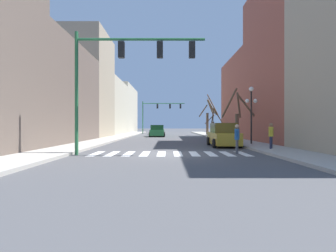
{
  "coord_description": "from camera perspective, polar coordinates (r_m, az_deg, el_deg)",
  "views": [
    {
      "loc": [
        -0.09,
        -14.2,
        1.56
      ],
      "look_at": [
        -0.1,
        21.55,
        1.48
      ],
      "focal_mm": 28.0,
      "sensor_mm": 36.0,
      "label": 1
    }
  ],
  "objects": [
    {
      "name": "ground_plane",
      "position": [
        14.29,
        0.36,
        -6.14
      ],
      "size": [
        240.0,
        240.0,
        0.0
      ],
      "primitive_type": "plane",
      "color": "#4C4C4F"
    },
    {
      "name": "sidewalk_left",
      "position": [
        15.63,
        -24.08,
        -5.33
      ],
      "size": [
        2.61,
        90.0,
        0.15
      ],
      "color": "#ADA89E",
      "rests_on": "ground_plane"
    },
    {
      "name": "sidewalk_right",
      "position": [
        15.7,
        24.69,
        -5.31
      ],
      "size": [
        2.61,
        90.0,
        0.15
      ],
      "color": "#ADA89E",
      "rests_on": "ground_plane"
    },
    {
      "name": "building_row_left",
      "position": [
        37.59,
        -16.54,
        5.94
      ],
      "size": [
        6.0,
        57.39,
        13.15
      ],
      "color": "#66564C",
      "rests_on": "ground_plane"
    },
    {
      "name": "building_row_right",
      "position": [
        25.65,
        25.4,
        10.05
      ],
      "size": [
        6.0,
        30.22,
        13.98
      ],
      "color": "tan",
      "rests_on": "ground_plane"
    },
    {
      "name": "crosswalk_stripes",
      "position": [
        14.48,
        0.36,
        -6.04
      ],
      "size": [
        8.55,
        2.6,
        0.01
      ],
      "color": "white",
      "rests_on": "ground_plane"
    },
    {
      "name": "traffic_signal_near",
      "position": [
        14.28,
        -9.6,
        13.27
      ],
      "size": [
        6.82,
        0.28,
        6.47
      ],
      "color": "#236038",
      "rests_on": "ground_plane"
    },
    {
      "name": "traffic_signal_far",
      "position": [
        49.85,
        -2.02,
        3.64
      ],
      "size": [
        8.05,
        0.28,
        6.15
      ],
      "color": "#236038",
      "rests_on": "ground_plane"
    },
    {
      "name": "street_lamp_right_corner",
      "position": [
        21.25,
        17.69,
        4.71
      ],
      "size": [
        0.95,
        0.36,
        4.4
      ],
      "color": "black",
      "rests_on": "sidewalk_right"
    },
    {
      "name": "car_parked_left_far",
      "position": [
        19.81,
        11.96,
        -2.06
      ],
      "size": [
        2.0,
        4.24,
        1.73
      ],
      "rotation": [
        0.0,
        0.0,
        1.57
      ],
      "color": "#A38423",
      "rests_on": "ground_plane"
    },
    {
      "name": "car_driving_away_lane",
      "position": [
        36.64,
        -2.33,
        -1.13
      ],
      "size": [
        2.15,
        4.62,
        1.62
      ],
      "rotation": [
        0.0,
        0.0,
        -1.57
      ],
      "color": "#236B38",
      "rests_on": "ground_plane"
    },
    {
      "name": "car_parked_right_far",
      "position": [
        44.81,
        -2.18,
        -0.91
      ],
      "size": [
        2.04,
        4.63,
        1.6
      ],
      "rotation": [
        0.0,
        0.0,
        -1.57
      ],
      "color": "#236B38",
      "rests_on": "ground_plane"
    },
    {
      "name": "pedestrian_on_right_sidewalk",
      "position": [
        32.0,
        13.03,
        -0.56
      ],
      "size": [
        0.49,
        0.67,
        1.74
      ],
      "rotation": [
        0.0,
        0.0,
        2.16
      ],
      "color": "#282D47",
      "rests_on": "sidewalk_right"
    },
    {
      "name": "pedestrian_waiting_at_curb",
      "position": [
        17.08,
        21.53,
        -1.51
      ],
      "size": [
        0.44,
        0.6,
        1.56
      ],
      "rotation": [
        0.0,
        0.0,
        4.12
      ],
      "color": "#282D47",
      "rests_on": "sidewalk_right"
    },
    {
      "name": "pedestrian_on_left_sidewalk",
      "position": [
        15.0,
        14.81,
        -2.16
      ],
      "size": [
        0.35,
        0.67,
        1.62
      ],
      "rotation": [
        0.0,
        0.0,
        1.17
      ],
      "color": "#4C4C51",
      "rests_on": "ground_plane"
    },
    {
      "name": "street_tree_right_mid",
      "position": [
        35.46,
        9.9,
        0.48
      ],
      "size": [
        2.28,
        1.95,
        3.76
      ],
      "color": "brown",
      "rests_on": "sidewalk_right"
    },
    {
      "name": "street_tree_right_far",
      "position": [
        24.37,
        14.89,
        2.09
      ],
      "size": [
        3.1,
        1.62,
        4.77
      ],
      "color": "brown",
      "rests_on": "sidewalk_right"
    },
    {
      "name": "street_tree_right_near",
      "position": [
        40.37,
        8.88,
        2.25
      ],
      "size": [
        2.91,
        3.03,
        6.19
      ],
      "color": "brown",
      "rests_on": "sidewalk_right"
    }
  ]
}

